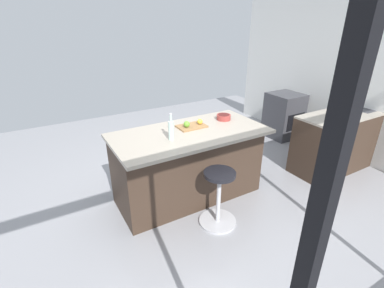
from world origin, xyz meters
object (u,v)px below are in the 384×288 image
(fruit_bowl, at_px, (224,117))
(apple_green, at_px, (187,124))
(oven_range, at_px, (284,115))
(apple_yellow, at_px, (200,122))
(stool_by_window, at_px, (218,200))
(cutting_board, at_px, (192,126))
(water_bottle, at_px, (171,129))
(kitchen_island, at_px, (188,164))

(fruit_bowl, bearing_deg, apple_green, 4.14)
(oven_range, height_order, apple_yellow, apple_yellow)
(oven_range, xyz_separation_m, stool_by_window, (2.66, 1.54, -0.12))
(cutting_board, height_order, water_bottle, water_bottle)
(cutting_board, xyz_separation_m, apple_yellow, (-0.12, 0.01, 0.05))
(cutting_board, xyz_separation_m, apple_green, (0.08, 0.02, 0.05))
(stool_by_window, xyz_separation_m, fruit_bowl, (-0.60, -0.77, 0.67))
(stool_by_window, bearing_deg, oven_range, -150.04)
(kitchen_island, bearing_deg, stool_by_window, 92.12)
(cutting_board, bearing_deg, oven_range, -163.04)
(stool_by_window, relative_size, fruit_bowl, 3.59)
(apple_yellow, relative_size, water_bottle, 0.23)
(oven_range, distance_m, kitchen_island, 2.83)
(stool_by_window, distance_m, fruit_bowl, 1.18)
(apple_green, height_order, apple_yellow, apple_green)
(water_bottle, height_order, fruit_bowl, water_bottle)
(apple_green, xyz_separation_m, fruit_bowl, (-0.60, -0.04, -0.02))
(kitchen_island, relative_size, water_bottle, 6.13)
(stool_by_window, bearing_deg, kitchen_island, -87.88)
(oven_range, relative_size, cutting_board, 2.44)
(fruit_bowl, bearing_deg, oven_range, -159.74)
(oven_range, height_order, fruit_bowl, fruit_bowl)
(kitchen_island, xyz_separation_m, fruit_bowl, (-0.62, -0.11, 0.51))
(apple_yellow, height_order, water_bottle, water_bottle)
(oven_range, relative_size, apple_yellow, 12.46)
(apple_yellow, bearing_deg, oven_range, -162.12)
(kitchen_island, height_order, fruit_bowl, fruit_bowl)
(fruit_bowl, bearing_deg, stool_by_window, 52.31)
(kitchen_island, distance_m, stool_by_window, 0.68)
(kitchen_island, height_order, stool_by_window, kitchen_island)
(oven_range, xyz_separation_m, fruit_bowl, (2.07, 0.76, 0.55))
(oven_range, bearing_deg, water_bottle, 18.78)
(oven_range, height_order, kitchen_island, kitchen_island)
(stool_by_window, distance_m, water_bottle, 0.97)
(water_bottle, xyz_separation_m, fruit_bowl, (-0.92, -0.25, -0.08))
(oven_range, bearing_deg, apple_green, 16.82)
(apple_green, bearing_deg, water_bottle, 33.27)
(kitchen_island, bearing_deg, oven_range, -161.96)
(kitchen_island, xyz_separation_m, water_bottle, (0.30, 0.14, 0.59))
(cutting_board, height_order, fruit_bowl, fruit_bowl)
(apple_green, relative_size, water_bottle, 0.25)
(cutting_board, xyz_separation_m, water_bottle, (0.40, 0.23, 0.11))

